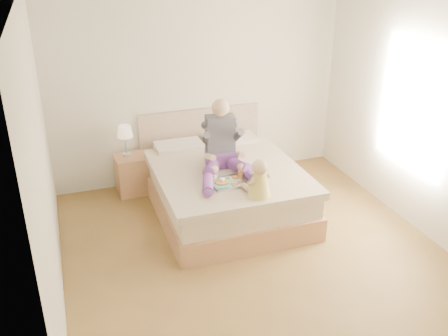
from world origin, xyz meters
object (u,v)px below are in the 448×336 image
object	(u,v)px
bed	(223,185)
tray	(229,181)
nightstand	(133,174)
adult	(223,150)
baby	(259,181)

from	to	relation	value
bed	tray	world-z (taller)	bed
nightstand	adult	distance (m)	1.46
adult	tray	distance (m)	0.45
nightstand	tray	bearing A→B (deg)	-59.72
nightstand	tray	distance (m)	1.64
bed	tray	size ratio (longest dim) A/B	4.98
bed	tray	xyz separation A→B (m)	(-0.11, -0.54, 0.32)
tray	baby	distance (m)	0.45
nightstand	adult	world-z (taller)	adult
bed	nightstand	size ratio (longest dim) A/B	4.19
nightstand	tray	xyz separation A→B (m)	(0.89, -1.32, 0.38)
nightstand	tray	size ratio (longest dim) A/B	1.19
nightstand	bed	bearing A→B (deg)	-41.65
adult	baby	distance (m)	0.77
tray	adult	bearing A→B (deg)	76.49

